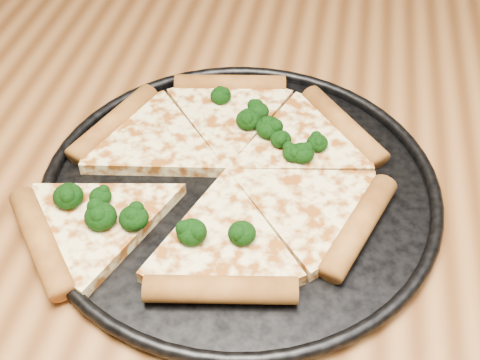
# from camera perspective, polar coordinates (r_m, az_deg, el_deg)

# --- Properties ---
(dining_table) EXTENTS (1.20, 0.90, 0.75)m
(dining_table) POSITION_cam_1_polar(r_m,az_deg,el_deg) (0.70, 5.69, -5.61)
(dining_table) COLOR brown
(dining_table) RESTS_ON ground
(pizza_pan) EXTENTS (0.40, 0.40, 0.02)m
(pizza_pan) POSITION_cam_1_polar(r_m,az_deg,el_deg) (0.62, -0.00, -0.53)
(pizza_pan) COLOR black
(pizza_pan) RESTS_ON dining_table
(pizza) EXTENTS (0.37, 0.35, 0.03)m
(pizza) POSITION_cam_1_polar(r_m,az_deg,el_deg) (0.62, -1.90, 0.69)
(pizza) COLOR #FFE79C
(pizza) RESTS_ON pizza_pan
(broccoli_florets) EXTENTS (0.25, 0.23, 0.02)m
(broccoli_florets) POSITION_cam_1_polar(r_m,az_deg,el_deg) (0.61, -3.00, 1.05)
(broccoli_florets) COLOR black
(broccoli_florets) RESTS_ON pizza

